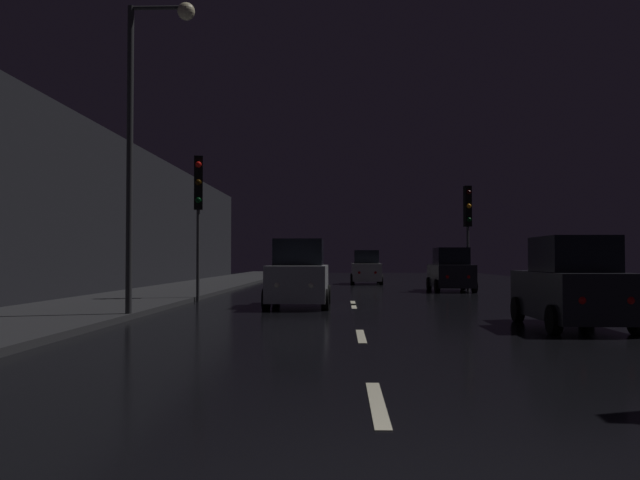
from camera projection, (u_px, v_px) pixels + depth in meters
The scene contains 11 objects.
ground at pixel (351, 294), 28.33m from camera, with size 27.95×84.00×0.02m, color black.
sidewalk_left at pixel (172, 292), 28.60m from camera, with size 4.40×84.00×0.15m, color #28282B.
building_facade_left at pixel (82, 209), 25.29m from camera, with size 0.80×63.00×6.83m, color black.
lane_centerline at pixel (358, 322), 15.69m from camera, with size 0.16×17.62×0.01m.
traffic_light_far_right at pixel (468, 215), 30.59m from camera, with size 0.35×0.48×4.90m.
traffic_light_far_left at pixel (198, 195), 23.30m from camera, with size 0.37×0.48×5.15m.
streetlamp_overhead at pixel (147, 112), 16.44m from camera, with size 1.70×0.44×7.94m.
car_approaching_headlights at pixel (299, 276), 20.77m from camera, with size 1.95×4.22×2.13m.
car_parked_right_far at pixel (451, 271), 30.54m from camera, with size 1.85×4.01×2.02m.
car_parked_right_near at pixel (572, 286), 14.43m from camera, with size 1.83×3.97×2.00m.
car_distant_taillights at pixel (366, 269), 39.23m from camera, with size 1.84×3.99×2.01m.
Camera 1 is at (-0.36, -3.92, 1.51)m, focal length 36.94 mm.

